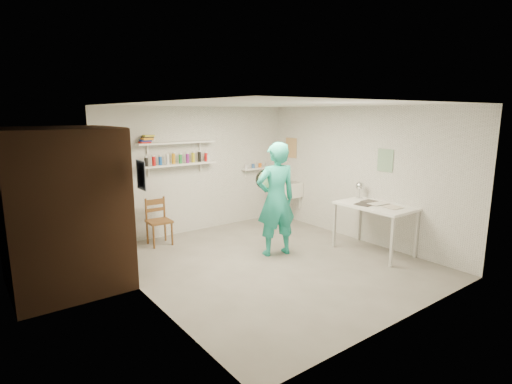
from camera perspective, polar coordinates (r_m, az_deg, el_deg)
floor at (r=6.31m, az=2.22°, el=-10.06°), size 4.00×4.50×0.02m
ceiling at (r=5.88m, az=2.40°, el=12.49°), size 4.00×4.50×0.02m
wall_back at (r=7.84m, az=-8.22°, el=3.20°), size 4.00×0.02×2.40m
wall_front at (r=4.50m, az=20.84°, el=-3.41°), size 4.00×0.02×2.40m
wall_left at (r=4.98m, az=-15.92°, el=-1.74°), size 0.02×4.50×2.40m
wall_right at (r=7.40m, az=14.47°, el=2.48°), size 0.02×4.50×2.40m
doorway_recess at (r=6.00m, az=-19.29°, el=-1.73°), size 0.02×0.90×2.00m
corridor_box at (r=5.82m, az=-25.97°, el=-2.12°), size 1.40×1.50×2.10m
door_lintel at (r=5.87m, az=-19.77°, el=8.33°), size 0.06×1.05×0.10m
door_jamb_near at (r=5.54m, az=-17.50°, el=-2.65°), size 0.06×0.10×2.00m
door_jamb_far at (r=6.47m, az=-20.49°, el=-0.89°), size 0.06×0.10×2.00m
shelf_lower at (r=7.47m, az=-11.13°, el=3.88°), size 1.50×0.22×0.03m
shelf_upper at (r=7.44m, az=-11.25°, el=6.93°), size 1.50×0.22×0.03m
ledge_shelf at (r=8.50m, az=0.10°, el=3.39°), size 0.70×0.14×0.03m
poster_left at (r=4.97m, az=-16.11°, el=2.34°), size 0.01×0.28×0.36m
poster_right_a at (r=8.57m, az=5.03°, el=6.31°), size 0.01×0.34×0.42m
poster_right_b at (r=7.02m, az=17.98°, el=4.30°), size 0.01×0.30×0.38m
belfast_sink at (r=8.46m, az=4.18°, el=0.44°), size 0.48×0.60×0.30m
man at (r=6.40m, az=2.88°, el=-1.07°), size 0.75×0.59×1.84m
wall_clock at (r=6.47m, az=1.35°, el=1.84°), size 0.33×0.11×0.33m
wooden_chair at (r=7.18m, az=-13.68°, el=-4.11°), size 0.41×0.39×0.84m
work_table at (r=6.89m, az=16.49°, el=-5.04°), size 0.73×1.21×0.81m
desk_lamp at (r=7.19m, az=14.63°, el=0.85°), size 0.15×0.15×0.15m
spray_cans at (r=7.46m, az=-11.16°, el=4.64°), size 1.32×0.06×0.17m
book_stack at (r=7.20m, az=-15.31°, el=7.30°), size 0.26×0.14×0.14m
ledge_pots at (r=8.49m, az=0.10°, el=3.79°), size 0.48×0.07×0.09m
papers at (r=6.78m, az=16.69°, el=-1.68°), size 0.30×0.22×0.02m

